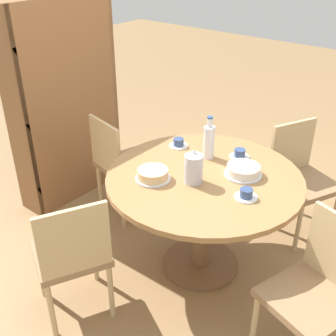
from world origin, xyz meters
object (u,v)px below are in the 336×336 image
(water_bottle, at_px, (209,141))
(cake_main, at_px, (243,171))
(chair_a, at_px, (317,290))
(chair_c, at_px, (121,163))
(bookshelf, at_px, (68,109))
(chair_d, at_px, (72,253))
(chair_b, at_px, (300,176))
(coffee_pot, at_px, (194,168))
(cake_second, at_px, (153,175))
(cup_b, at_px, (246,194))
(cup_a, at_px, (240,154))
(cup_c, at_px, (179,143))

(water_bottle, relative_size, cake_main, 1.25)
(chair_a, bearing_deg, chair_c, -173.48)
(chair_c, relative_size, bookshelf, 0.51)
(chair_d, xyz_separation_m, cake_main, (1.01, -0.53, 0.31))
(chair_a, relative_size, chair_b, 1.00)
(coffee_pot, xyz_separation_m, cake_main, (0.27, -0.20, -0.07))
(chair_b, relative_size, cake_second, 3.89)
(chair_a, bearing_deg, cake_main, 168.99)
(chair_c, distance_m, cake_second, 0.83)
(chair_b, distance_m, chair_c, 1.42)
(chair_a, xyz_separation_m, bookshelf, (0.32, 2.38, 0.32))
(cake_main, bearing_deg, chair_c, 91.88)
(water_bottle, bearing_deg, chair_b, -35.36)
(chair_a, xyz_separation_m, cup_b, (0.15, 0.55, 0.30))
(cake_second, relative_size, cup_a, 1.62)
(chair_c, xyz_separation_m, water_bottle, (0.10, -0.77, 0.40))
(chair_d, height_order, cup_a, chair_d)
(chair_a, height_order, cup_b, chair_a)
(cup_a, bearing_deg, chair_c, 104.00)
(water_bottle, height_order, cup_c, water_bottle)
(cake_main, distance_m, cup_b, 0.27)
(chair_a, xyz_separation_m, cake_main, (0.37, 0.70, 0.31))
(water_bottle, distance_m, cake_second, 0.49)
(cake_main, relative_size, cup_a, 1.75)
(cake_main, distance_m, cake_second, 0.58)
(cup_c, bearing_deg, cake_main, -96.53)
(cup_a, bearing_deg, cake_main, -144.04)
(cake_second, bearing_deg, cake_main, -45.60)
(cake_main, xyz_separation_m, cup_c, (0.07, 0.58, -0.01))
(chair_a, height_order, cake_second, chair_a)
(bookshelf, bearing_deg, cup_b, 84.76)
(bookshelf, distance_m, coffee_pot, 1.50)
(chair_a, xyz_separation_m, cup_a, (0.57, 0.84, 0.30))
(chair_c, bearing_deg, cake_main, -166.25)
(bookshelf, bearing_deg, cup_c, 96.15)
(water_bottle, height_order, cake_main, water_bottle)
(chair_b, bearing_deg, chair_d, -176.95)
(cup_b, bearing_deg, water_bottle, 58.73)
(chair_c, bearing_deg, water_bottle, -161.06)
(chair_d, distance_m, water_bottle, 1.16)
(water_bottle, bearing_deg, chair_a, -113.33)
(coffee_pot, height_order, cake_main, coffee_pot)
(chair_d, xyz_separation_m, cake_second, (0.60, -0.11, 0.31))
(cake_second, bearing_deg, bookshelf, 74.37)
(chair_c, relative_size, cake_main, 3.60)
(cup_a, bearing_deg, cup_b, -144.95)
(water_bottle, bearing_deg, cup_b, -121.27)
(chair_b, height_order, cup_c, chair_b)
(chair_d, distance_m, bookshelf, 1.53)
(bookshelf, xyz_separation_m, coffee_pot, (-0.22, -1.48, 0.05))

